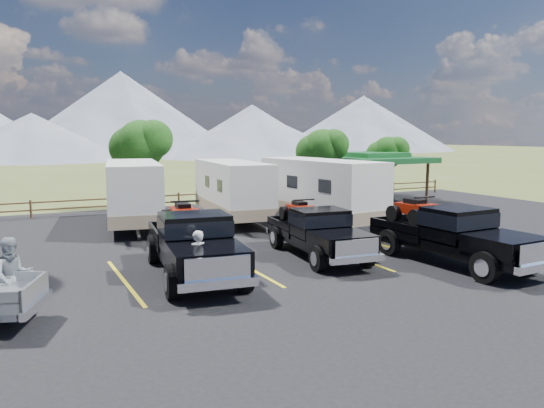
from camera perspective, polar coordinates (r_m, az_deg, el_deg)
name	(u,v)px	position (r m, az deg, el deg)	size (l,w,h in m)	color
ground	(368,292)	(15.44, 10.28, -9.25)	(320.00, 320.00, 0.00)	#4E5925
asphalt_lot	(313,267)	(17.83, 4.48, -6.80)	(44.00, 34.00, 0.04)	black
stall_lines	(299,260)	(18.66, 2.90, -6.06)	(12.12, 5.50, 0.01)	yellow
tree_ne_a	(322,149)	(33.93, 5.40, 5.89)	(3.11, 2.92, 4.76)	black
tree_ne_b	(387,153)	(38.23, 12.30, 5.41)	(2.77, 2.59, 4.27)	black
tree_north	(141,145)	(31.59, -13.95, 6.23)	(3.46, 3.24, 5.25)	black
rail_fence	(211,197)	(32.43, -6.60, 0.71)	(36.12, 0.12, 1.00)	brown
pavilion	(373,159)	(36.23, 10.84, 4.80)	(6.20, 6.20, 3.22)	brown
mountain_range	(13,117)	(117.84, -26.12, 8.43)	(209.00, 71.00, 20.00)	slate
rig_left	(193,242)	(16.71, -8.48, -4.03)	(2.97, 6.82, 2.21)	black
rig_center	(317,231)	(19.16, 4.84, -2.86)	(2.54, 6.00, 1.95)	black
rig_right	(451,233)	(19.02, 18.73, -2.98)	(2.53, 6.60, 2.18)	black
trailer_left	(133,194)	(25.70, -14.72, 1.09)	(3.48, 8.94, 3.09)	white
trailer_center	(233,190)	(26.64, -4.27, 1.47)	(2.98, 8.76, 3.03)	white
trailer_right	(321,191)	(25.56, 5.28, 1.38)	(3.01, 9.18, 3.18)	white
person_a	(197,260)	(15.14, -8.03, -6.02)	(0.62, 0.41, 1.71)	silver
person_b	(13,277)	(14.31, -26.08, -7.05)	(0.94, 0.73, 1.94)	gray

